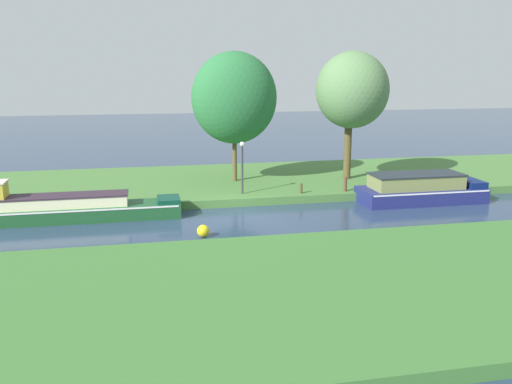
{
  "coord_description": "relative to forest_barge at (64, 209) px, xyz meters",
  "views": [
    {
      "loc": [
        -4.07,
        -23.23,
        6.6
      ],
      "look_at": [
        1.01,
        1.2,
        0.9
      ],
      "focal_mm": 37.94,
      "sensor_mm": 36.0,
      "label": 1
    }
  ],
  "objects": [
    {
      "name": "ground_plane",
      "position": [
        7.69,
        -1.2,
        -0.54
      ],
      "size": [
        120.0,
        120.0,
        0.0
      ],
      "primitive_type": "plane",
      "color": "#273953"
    },
    {
      "name": "riverbank_far",
      "position": [
        7.69,
        5.8,
        -0.34
      ],
      "size": [
        72.0,
        10.0,
        0.4
      ],
      "primitive_type": "cube",
      "color": "#467537",
      "rests_on": "ground_plane"
    },
    {
      "name": "mooring_post_far",
      "position": [
        11.33,
        1.4,
        0.11
      ],
      "size": [
        0.15,
        0.15,
        0.5
      ],
      "primitive_type": "cylinder",
      "color": "#4A4224",
      "rests_on": "riverbank_far"
    },
    {
      "name": "channel_buoy",
      "position": [
        5.77,
        -3.66,
        -0.29
      ],
      "size": [
        0.5,
        0.5,
        0.5
      ],
      "primitive_type": "sphere",
      "color": "yellow",
      "rests_on": "ground_plane"
    },
    {
      "name": "riverbank_near",
      "position": [
        7.69,
        -10.2,
        -0.34
      ],
      "size": [
        72.0,
        10.0,
        0.4
      ],
      "primitive_type": "cube",
      "color": "#3A6E30",
      "rests_on": "ground_plane"
    },
    {
      "name": "mooring_post_near",
      "position": [
        13.7,
        1.4,
        0.23
      ],
      "size": [
        0.18,
        0.18,
        0.74
      ],
      "primitive_type": "cylinder",
      "color": "brown",
      "rests_on": "riverbank_far"
    },
    {
      "name": "willow_tree_left",
      "position": [
        8.55,
        5.15,
        4.49
      ],
      "size": [
        4.71,
        3.59,
        7.15
      ],
      "color": "brown",
      "rests_on": "riverbank_far"
    },
    {
      "name": "forest_barge",
      "position": [
        0.0,
        0.0,
        0.0
      ],
      "size": [
        9.89,
        1.66,
        1.89
      ],
      "color": "#1C4E27",
      "rests_on": "ground_plane"
    },
    {
      "name": "navy_narrowboat",
      "position": [
        17.22,
        -0.0,
        0.1
      ],
      "size": [
        6.29,
        2.34,
        1.47
      ],
      "color": "navy",
      "rests_on": "ground_plane"
    },
    {
      "name": "willow_tree_centre",
      "position": [
        15.0,
        4.19,
        4.88
      ],
      "size": [
        4.03,
        4.1,
        7.16
      ],
      "color": "brown",
      "rests_on": "riverbank_far"
    },
    {
      "name": "lamp_post",
      "position": [
        8.39,
        1.93,
        1.55
      ],
      "size": [
        0.24,
        0.24,
        2.66
      ],
      "color": "#333338",
      "rests_on": "riverbank_far"
    }
  ]
}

